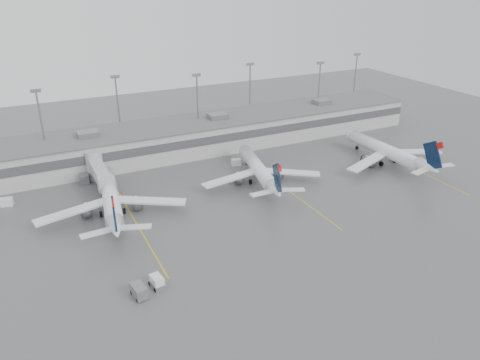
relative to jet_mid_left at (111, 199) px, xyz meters
name	(u,v)px	position (x,y,z in m)	size (l,w,h in m)	color
ground	(274,264)	(20.82, -30.39, -3.39)	(260.00, 260.00, 0.00)	#565759
terminal	(167,140)	(20.81, 27.59, 0.78)	(152.00, 17.00, 9.45)	#B3B3AE
light_masts	(158,106)	(20.82, 33.36, 8.63)	(142.40, 8.00, 20.60)	gray
jet_bridge_right	(98,170)	(0.32, 15.33, 0.48)	(4.00, 17.20, 7.00)	#AAADAF
stand_markings	(218,206)	(20.82, -6.39, -3.39)	(105.25, 40.00, 0.01)	#D9C10C
jet_mid_left	(111,199)	(0.00, 0.00, 0.00)	(29.81, 33.64, 10.92)	white
jet_mid_right	(259,170)	(34.48, 0.54, -0.18)	(27.90, 31.60, 10.34)	white
jet_far_right	(388,151)	(69.61, -3.87, 0.01)	(30.24, 33.88, 10.96)	white
baggage_tug	(157,283)	(1.08, -27.54, -2.65)	(2.29, 3.18, 1.89)	white
baggage_cart	(139,291)	(-2.12, -28.74, -2.35)	(2.23, 3.36, 2.01)	slate
gse_uld_a	(7,202)	(-19.40, 13.55, -2.54)	(2.39, 1.60, 1.70)	white
gse_uld_b	(111,193)	(1.40, 8.32, -2.55)	(2.37, 1.58, 1.68)	white
gse_uld_c	(236,162)	(34.21, 12.33, -2.57)	(2.31, 1.54, 1.64)	white
gse_loader	(84,178)	(-2.55, 18.37, -2.31)	(2.17, 3.47, 2.17)	slate
cone_b	(122,191)	(4.05, 9.14, -3.02)	(0.47, 0.47, 0.74)	#FA5505
cone_c	(230,183)	(27.75, 2.47, -3.09)	(0.38, 0.38, 0.61)	#FA5505
cone_d	(390,153)	(75.27, 0.98, -3.09)	(0.38, 0.38, 0.60)	#FA5505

